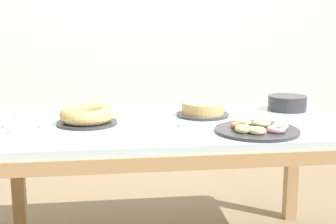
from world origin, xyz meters
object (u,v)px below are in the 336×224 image
tealight_right_edge (12,131)px  cake_chocolate_round (203,109)px  plate_stack (287,103)px  tealight_left_edge (7,125)px  pastry_platter (257,129)px  cake_golden_bundt (87,116)px  tealight_near_cakes (18,114)px  tealight_near_front (42,125)px  tealight_centre (181,125)px

tealight_right_edge → cake_chocolate_round: bearing=16.0°
plate_stack → tealight_left_edge: bearing=-171.0°
tealight_left_edge → tealight_right_edge: bearing=-68.5°
cake_chocolate_round → pastry_platter: 0.41m
cake_golden_bundt → tealight_near_cakes: bearing=146.1°
tealight_near_front → tealight_near_cakes: (-0.16, 0.29, 0.00)m
cake_golden_bundt → tealight_near_cakes: cake_golden_bundt is taller
plate_stack → tealight_near_front: bearing=-169.3°
cake_chocolate_round → plate_stack: (0.49, 0.09, 0.01)m
tealight_left_edge → tealight_centre: bearing=-6.2°
pastry_platter → plate_stack: 0.57m
cake_golden_bundt → tealight_right_edge: bearing=-155.9°
cake_chocolate_round → tealight_centre: bearing=-123.0°
pastry_platter → tealight_near_front: (-0.96, 0.22, -0.00)m
pastry_platter → tealight_centre: pastry_platter is taller
pastry_platter → tealight_left_edge: size_ratio=9.39×
pastry_platter → tealight_left_edge: 1.15m
cake_golden_bundt → tealight_near_front: size_ratio=7.25×
tealight_centre → plate_stack: bearing=26.3°
pastry_platter → tealight_right_edge: 1.08m
cake_chocolate_round → plate_stack: size_ratio=1.29×
cake_chocolate_round → pastry_platter: size_ratio=0.72×
tealight_near_front → tealight_right_edge: bearing=-138.2°
plate_stack → cake_golden_bundt: bearing=-169.3°
tealight_centre → tealight_near_cakes: bearing=156.0°
cake_chocolate_round → cake_golden_bundt: cake_golden_bundt is taller
tealight_left_edge → tealight_right_edge: (0.05, -0.12, 0.00)m
cake_chocolate_round → cake_golden_bundt: bearing=-168.7°
tealight_near_front → tealight_centre: bearing=-6.5°
tealight_near_cakes → tealight_right_edge: 0.39m
plate_stack → tealight_centre: (-0.64, -0.32, -0.03)m
cake_golden_bundt → tealight_near_cakes: 0.44m
tealight_near_front → tealight_centre: 0.65m
cake_golden_bundt → plate_stack: bearing=10.7°
pastry_platter → tealight_near_cakes: (-1.12, 0.51, -0.00)m
tealight_right_edge → pastry_platter: bearing=-6.2°
cake_golden_bundt → tealight_centre: (0.44, -0.11, -0.03)m
cake_golden_bundt → tealight_near_front: bearing=-169.2°
cake_golden_bundt → pastry_platter: size_ratio=0.77×
cake_golden_bundt → pastry_platter: bearing=-19.0°
cake_chocolate_round → plate_stack: bearing=10.0°
tealight_left_edge → plate_stack: bearing=9.0°
cake_chocolate_round → cake_golden_bundt: (-0.59, -0.12, 0.01)m
cake_golden_bundt → cake_chocolate_round: bearing=11.3°
plate_stack → tealight_near_cakes: size_ratio=5.25×
plate_stack → tealight_near_front: (-1.28, -0.24, -0.03)m
pastry_platter → tealight_left_edge: bearing=168.2°
pastry_platter → tealight_left_edge: pastry_platter is taller
tealight_left_edge → tealight_near_cakes: bearing=89.4°
cake_chocolate_round → cake_golden_bundt: 0.60m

